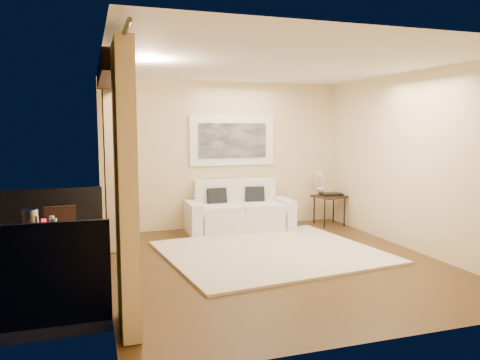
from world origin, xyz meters
TOP-DOWN VIEW (x-y plane):
  - floor at (0.00, 0.00)m, footprint 5.00×5.00m
  - room_shell at (-2.13, 0.00)m, footprint 5.00×6.40m
  - balcony at (-3.31, 0.00)m, footprint 1.81×2.60m
  - curtains at (-2.11, 0.00)m, footprint 0.16×4.80m
  - artwork at (0.14, 2.46)m, footprint 1.62×0.07m
  - rug at (0.11, 0.45)m, footprint 3.32×2.98m
  - sofa at (0.14, 2.09)m, footprint 1.91×0.86m
  - side_table at (1.93, 2.00)m, footprint 0.67×0.67m
  - tray at (1.95, 1.97)m, footprint 0.40×0.31m
  - orchid at (1.81, 2.16)m, footprint 0.31×0.30m
  - bistro_table at (-2.97, -0.26)m, footprint 0.66×0.66m
  - balcony_chair_far at (-2.79, 0.47)m, footprint 0.40×0.40m
  - ice_bucket at (-3.08, -0.14)m, footprint 0.18×0.18m
  - candle at (-2.94, -0.09)m, footprint 0.06×0.06m
  - vase at (-2.97, -0.48)m, footprint 0.04×0.04m
  - glass_a at (-2.81, -0.36)m, footprint 0.06×0.06m
  - glass_b at (-2.85, -0.19)m, footprint 0.06×0.06m

SIDE VIEW (x-z plane):
  - floor at x=0.00m, z-range 0.00..0.00m
  - rug at x=0.11m, z-range 0.00..0.04m
  - balcony at x=-3.31m, z-range -0.41..0.76m
  - sofa at x=0.14m, z-range -0.13..0.77m
  - balcony_chair_far at x=-2.79m, z-range 0.07..0.95m
  - side_table at x=1.93m, z-range 0.23..0.80m
  - tray at x=1.95m, z-range 0.57..0.62m
  - bistro_table at x=-2.97m, z-range 0.29..1.04m
  - candle at x=-2.94m, z-range 0.75..0.82m
  - glass_a at x=-2.81m, z-range 0.75..0.87m
  - glass_b at x=-2.85m, z-range 0.75..0.87m
  - orchid at x=1.81m, z-range 0.57..1.06m
  - vase at x=-2.97m, z-range 0.75..0.93m
  - ice_bucket at x=-3.08m, z-range 0.75..0.95m
  - curtains at x=-2.11m, z-range 0.02..2.66m
  - artwork at x=0.14m, z-range 1.16..2.08m
  - room_shell at x=-2.13m, z-range 0.02..5.02m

